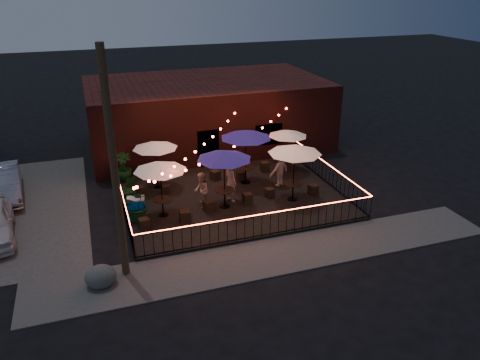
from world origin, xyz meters
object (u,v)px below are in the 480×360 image
object	(u,v)px
utility_pole	(114,170)
cafe_table_3	(246,135)
boulder	(101,277)
cafe_table_1	(155,146)
cooler	(137,208)
cafe_table_5	(288,133)
cafe_table_0	(160,167)
cafe_table_4	(295,150)
cafe_table_2	(224,156)

from	to	relation	value
utility_pole	cafe_table_3	world-z (taller)	utility_pole
boulder	utility_pole	bearing A→B (deg)	27.53
cafe_table_1	cooler	distance (m)	3.65
cafe_table_1	cafe_table_3	xyz separation A→B (m)	(4.28, -0.86, 0.35)
utility_pole	cafe_table_1	size ratio (longest dim) A/B	3.36
utility_pole	cafe_table_5	size ratio (longest dim) A/B	3.54
cafe_table_5	boulder	bearing A→B (deg)	-144.53
cafe_table_5	cooler	size ratio (longest dim) A/B	2.33
cafe_table_1	cafe_table_5	size ratio (longest dim) A/B	1.06
cafe_table_5	cafe_table_0	bearing A→B (deg)	-157.41
utility_pole	cafe_table_5	world-z (taller)	utility_pole
cafe_table_1	cafe_table_4	world-z (taller)	cafe_table_4
boulder	cafe_table_5	bearing A→B (deg)	35.47
utility_pole	cafe_table_5	xyz separation A→B (m)	(9.18, 6.71, -1.79)
cafe_table_2	cafe_table_3	size ratio (longest dim) A/B	0.95
cafe_table_0	cafe_table_3	bearing A→B (deg)	25.16
cafe_table_1	cafe_table_2	distance (m)	3.98
utility_pole	cafe_table_3	bearing A→B (deg)	41.76
cafe_table_1	cafe_table_2	bearing A→B (deg)	-50.95
cafe_table_0	cafe_table_1	xyz separation A→B (m)	(0.29, 3.01, -0.07)
cafe_table_2	cafe_table_3	distance (m)	2.85
utility_pole	cooler	size ratio (longest dim) A/B	8.26
cafe_table_3	cooler	xyz separation A→B (m)	(-5.67, -2.06, -2.04)
cafe_table_3	cafe_table_4	bearing A→B (deg)	-60.38
cafe_table_5	cooler	xyz separation A→B (m)	(-8.28, -2.90, -1.57)
cafe_table_4	cooler	size ratio (longest dim) A/B	3.13
cafe_table_1	cafe_table_5	world-z (taller)	cafe_table_1
cafe_table_0	cafe_table_1	distance (m)	3.02
utility_pole	cafe_table_2	world-z (taller)	utility_pole
utility_pole	cafe_table_0	size ratio (longest dim) A/B	3.25
cafe_table_3	cooler	bearing A→B (deg)	-160.02
cafe_table_0	cafe_table_5	world-z (taller)	cafe_table_0
cafe_table_0	cafe_table_2	world-z (taller)	cafe_table_2
cafe_table_4	cafe_table_3	bearing A→B (deg)	119.62
cooler	boulder	bearing A→B (deg)	-105.10
cafe_table_3	cafe_table_5	world-z (taller)	cafe_table_3
cafe_table_3	cafe_table_5	xyz separation A→B (m)	(2.61, 0.84, -0.47)
cooler	cafe_table_3	bearing A→B (deg)	27.46
cafe_table_0	cafe_table_1	bearing A→B (deg)	84.56
cafe_table_1	cafe_table_4	distance (m)	6.65
utility_pole	boulder	world-z (taller)	utility_pole
cafe_table_4	boulder	xyz separation A→B (m)	(-8.88, -3.80, -2.22)
cafe_table_0	cafe_table_3	size ratio (longest dim) A/B	0.88
utility_pole	cafe_table_0	xyz separation A→B (m)	(2.00, 3.72, -1.60)
cafe_table_2	cafe_table_3	world-z (taller)	cafe_table_3
utility_pole	cooler	xyz separation A→B (m)	(0.90, 3.81, -3.36)
utility_pole	boulder	xyz separation A→B (m)	(-0.87, -0.45, -3.62)
cafe_table_1	boulder	xyz separation A→B (m)	(-3.16, -7.19, -1.95)
cafe_table_1	cafe_table_0	bearing A→B (deg)	-95.44
cafe_table_3	cafe_table_4	distance (m)	2.90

